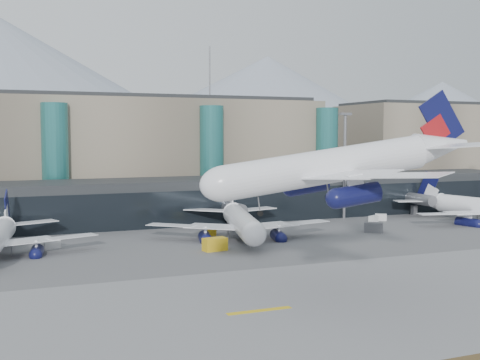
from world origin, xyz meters
name	(u,v)px	position (x,y,z in m)	size (l,w,h in m)	color
ground	(341,270)	(0.00, 0.00, 0.00)	(900.00, 900.00, 0.00)	#515154
runway_strip	(403,294)	(0.00, -15.00, 0.02)	(400.00, 40.00, 0.04)	slate
runway_markings	(403,294)	(0.00, -15.00, 0.05)	(128.00, 1.00, 0.02)	gold
concourse	(214,199)	(-0.02, 57.73, 4.97)	(170.00, 27.00, 10.00)	black
terminal_main	(88,153)	(-25.00, 90.00, 15.44)	(130.00, 30.00, 31.00)	gray
terminal_east	(442,149)	(95.00, 90.00, 15.44)	(70.00, 30.00, 31.00)	gray
teal_towers	(137,160)	(-14.99, 74.01, 14.01)	(116.40, 19.40, 46.00)	#28706E
mountain_ridge	(91,100)	(15.97, 380.00, 45.74)	(910.00, 400.00, 110.00)	gray
lightmast_mid	(345,159)	(30.00, 48.00, 14.42)	(3.00, 1.20, 25.60)	slate
hero_jet	(352,155)	(-6.11, -12.32, 17.83)	(37.78, 38.14, 12.34)	white
jet_parked_mid	(239,214)	(-3.56, 32.52, 4.69)	(37.46, 38.58, 12.40)	white
jet_parked_right	(474,201)	(55.86, 32.54, 4.71)	(37.88, 38.70, 12.46)	white
veh_a	(51,244)	(-39.34, 33.69, 0.83)	(2.94, 1.65, 1.65)	silver
veh_b	(212,231)	(-7.78, 37.03, 0.79)	(2.74, 1.68, 1.58)	gold
veh_c	(374,227)	(24.56, 27.52, 1.04)	(3.73, 1.97, 2.07)	#494A4E
veh_d	(373,219)	(33.28, 40.34, 0.72)	(2.52, 1.35, 1.44)	silver
veh_g	(381,217)	(36.25, 41.64, 0.78)	(2.67, 1.56, 1.56)	silver
veh_h	(215,244)	(-12.76, 21.09, 1.14)	(4.11, 2.16, 2.27)	gold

